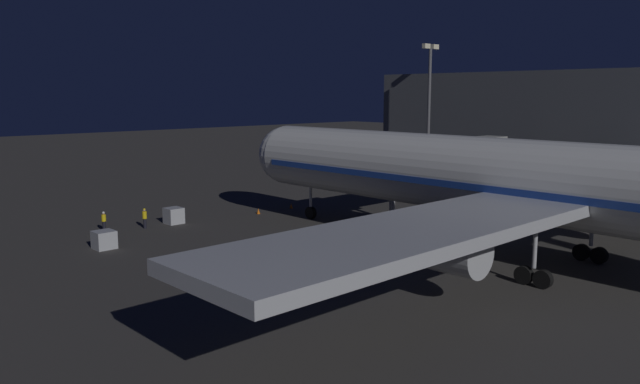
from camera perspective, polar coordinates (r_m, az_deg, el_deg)
name	(u,v)px	position (r m, az deg, el deg)	size (l,w,h in m)	color
ground_plane	(422,243)	(51.35, 9.46, -4.66)	(320.00, 320.00, 0.00)	#383533
airliner_at_gate	(581,188)	(43.90, 23.00, 0.32)	(56.46, 66.50, 20.87)	silver
jet_bridge	(433,154)	(63.93, 10.45, 3.48)	(21.32, 3.40, 7.55)	#9E9E99
apron_floodlight_mast	(429,105)	(81.56, 10.05, 7.91)	(2.90, 0.50, 18.35)	#59595E
baggage_container_near_belt	(174,216)	(59.58, -13.38, -2.14)	(1.50, 1.52, 1.50)	#B7BABF
baggage_container_mid_row	(104,240)	(51.54, -19.35, -4.19)	(1.57, 1.52, 1.42)	#B7BABF
ground_crew_near_nose_gear	(145,217)	(58.00, -15.92, -2.27)	(0.40, 0.40, 1.86)	black
ground_crew_by_belt_loader	(104,220)	(57.79, -19.37, -2.50)	(0.40, 0.40, 1.81)	black
traffic_cone_nose_port	(291,206)	(65.72, -2.69, -1.29)	(0.36, 0.36, 0.55)	orange
traffic_cone_nose_starboard	(258,211)	(63.00, -5.73, -1.77)	(0.36, 0.36, 0.55)	orange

